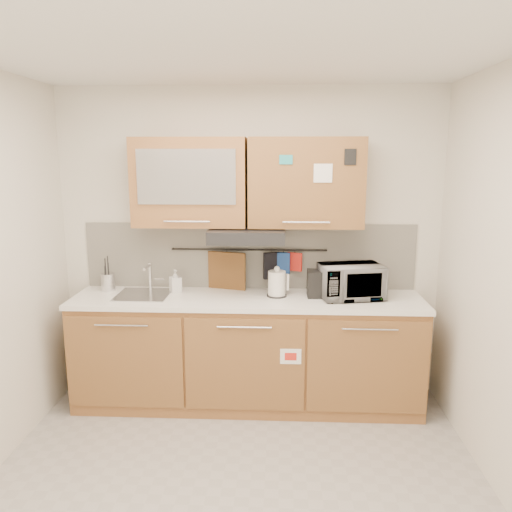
# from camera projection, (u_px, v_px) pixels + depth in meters

# --- Properties ---
(floor) EXTENTS (3.20, 3.20, 0.00)m
(floor) POSITION_uv_depth(u_px,v_px,m) (235.00, 497.00, 3.04)
(floor) COLOR #9E9993
(floor) RESTS_ON ground
(ceiling) EXTENTS (3.20, 3.20, 0.00)m
(ceiling) POSITION_uv_depth(u_px,v_px,m) (230.00, 43.00, 2.52)
(ceiling) COLOR white
(ceiling) RESTS_ON wall_back
(wall_back) EXTENTS (3.20, 0.00, 3.20)m
(wall_back) POSITION_uv_depth(u_px,v_px,m) (249.00, 244.00, 4.25)
(wall_back) COLOR silver
(wall_back) RESTS_ON ground
(base_cabinet) EXTENTS (2.80, 0.64, 0.88)m
(base_cabinet) POSITION_uv_depth(u_px,v_px,m) (247.00, 357.00, 4.12)
(base_cabinet) COLOR #AC6D3D
(base_cabinet) RESTS_ON floor
(countertop) EXTENTS (2.82, 0.62, 0.04)m
(countertop) POSITION_uv_depth(u_px,v_px,m) (247.00, 299.00, 4.02)
(countertop) COLOR white
(countertop) RESTS_ON base_cabinet
(backsplash) EXTENTS (2.80, 0.02, 0.56)m
(backsplash) POSITION_uv_depth(u_px,v_px,m) (249.00, 256.00, 4.25)
(backsplash) COLOR silver
(backsplash) RESTS_ON countertop
(upper_cabinets) EXTENTS (1.82, 0.37, 0.70)m
(upper_cabinets) POSITION_uv_depth(u_px,v_px,m) (247.00, 182.00, 3.97)
(upper_cabinets) COLOR #AC6D3D
(upper_cabinets) RESTS_ON wall_back
(range_hood) EXTENTS (0.60, 0.46, 0.10)m
(range_hood) POSITION_uv_depth(u_px,v_px,m) (247.00, 235.00, 3.98)
(range_hood) COLOR black
(range_hood) RESTS_ON upper_cabinets
(sink) EXTENTS (0.42, 0.40, 0.26)m
(sink) POSITION_uv_depth(u_px,v_px,m) (144.00, 295.00, 4.07)
(sink) COLOR silver
(sink) RESTS_ON countertop
(utensil_rail) EXTENTS (1.30, 0.02, 0.02)m
(utensil_rail) POSITION_uv_depth(u_px,v_px,m) (249.00, 250.00, 4.20)
(utensil_rail) COLOR black
(utensil_rail) RESTS_ON backsplash
(utensil_crock) EXTENTS (0.13, 0.13, 0.30)m
(utensil_crock) POSITION_uv_depth(u_px,v_px,m) (108.00, 282.00, 4.20)
(utensil_crock) COLOR silver
(utensil_crock) RESTS_ON countertop
(kettle) EXTENTS (0.19, 0.17, 0.25)m
(kettle) POSITION_uv_depth(u_px,v_px,m) (277.00, 284.00, 4.03)
(kettle) COLOR white
(kettle) RESTS_ON countertop
(toaster) EXTENTS (0.28, 0.17, 0.21)m
(toaster) POSITION_uv_depth(u_px,v_px,m) (325.00, 283.00, 4.02)
(toaster) COLOR black
(toaster) RESTS_ON countertop
(microwave) EXTENTS (0.54, 0.42, 0.27)m
(microwave) POSITION_uv_depth(u_px,v_px,m) (351.00, 281.00, 3.97)
(microwave) COLOR #999999
(microwave) RESTS_ON countertop
(soap_bottle) EXTENTS (0.12, 0.12, 0.19)m
(soap_bottle) POSITION_uv_depth(u_px,v_px,m) (175.00, 281.00, 4.15)
(soap_bottle) COLOR #999999
(soap_bottle) RESTS_ON countertop
(cutting_board) EXTENTS (0.33, 0.11, 0.41)m
(cutting_board) POSITION_uv_depth(u_px,v_px,m) (227.00, 276.00, 4.24)
(cutting_board) COLOR brown
(cutting_board) RESTS_ON utensil_rail
(oven_mitt) EXTENTS (0.11, 0.05, 0.18)m
(oven_mitt) POSITION_uv_depth(u_px,v_px,m) (284.00, 263.00, 4.20)
(oven_mitt) COLOR #204593
(oven_mitt) RESTS_ON utensil_rail
(dark_pouch) EXTENTS (0.15, 0.10, 0.22)m
(dark_pouch) POSITION_uv_depth(u_px,v_px,m) (272.00, 266.00, 4.21)
(dark_pouch) COLOR black
(dark_pouch) RESTS_ON utensil_rail
(pot_holder) EXTENTS (0.12, 0.07, 0.15)m
(pot_holder) POSITION_uv_depth(u_px,v_px,m) (295.00, 262.00, 4.19)
(pot_holder) COLOR red
(pot_holder) RESTS_ON utensil_rail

